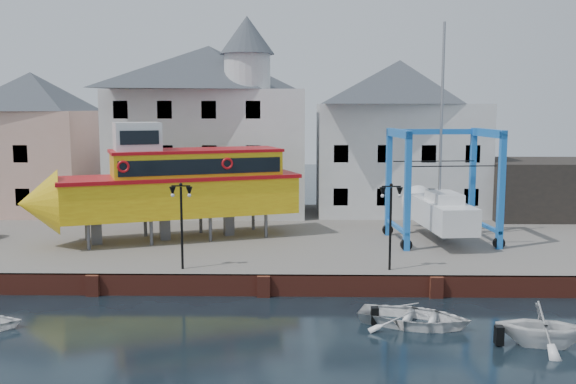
{
  "coord_description": "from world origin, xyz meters",
  "views": [
    {
      "loc": [
        1.67,
        -28.97,
        8.76
      ],
      "look_at": [
        1.0,
        7.0,
        4.0
      ],
      "focal_mm": 40.0,
      "sensor_mm": 36.0,
      "label": 1
    }
  ],
  "objects": [
    {
      "name": "building_white_right",
      "position": [
        9.0,
        19.0,
        6.6
      ],
      "size": [
        12.0,
        8.0,
        11.2
      ],
      "color": "silver",
      "rests_on": "hardstanding"
    },
    {
      "name": "lamp_post_right",
      "position": [
        6.0,
        1.2,
        4.17
      ],
      "size": [
        1.12,
        0.32,
        4.2
      ],
      "color": "black",
      "rests_on": "hardstanding"
    },
    {
      "name": "hardstanding",
      "position": [
        0.0,
        11.0,
        0.5
      ],
      "size": [
        44.0,
        22.0,
        1.0
      ],
      "primitive_type": "cube",
      "color": "slate",
      "rests_on": "ground"
    },
    {
      "name": "building_white_main",
      "position": [
        -4.87,
        18.39,
        7.34
      ],
      "size": [
        14.0,
        8.3,
        14.0
      ],
      "color": "silver",
      "rests_on": "hardstanding"
    },
    {
      "name": "motorboat_c",
      "position": [
        10.65,
        -6.05,
        0.0
      ],
      "size": [
        3.85,
        3.48,
        1.78
      ],
      "primitive_type": "imported",
      "rotation": [
        0.0,
        0.0,
        1.39
      ],
      "color": "white",
      "rests_on": "ground"
    },
    {
      "name": "shed_dark",
      "position": [
        19.0,
        17.0,
        3.0
      ],
      "size": [
        8.0,
        7.0,
        4.0
      ],
      "primitive_type": "cube",
      "color": "black",
      "rests_on": "hardstanding"
    },
    {
      "name": "quay_wall",
      "position": [
        -0.0,
        0.1,
        0.5
      ],
      "size": [
        44.0,
        0.47,
        1.0
      ],
      "color": "maroon",
      "rests_on": "ground"
    },
    {
      "name": "motorboat_b",
      "position": [
        6.32,
        -3.86,
        0.0
      ],
      "size": [
        5.28,
        4.5,
        0.93
      ],
      "primitive_type": "imported",
      "rotation": [
        0.0,
        0.0,
        1.23
      ],
      "color": "white",
      "rests_on": "ground"
    },
    {
      "name": "tour_boat",
      "position": [
        -6.25,
        8.09,
        4.26
      ],
      "size": [
        16.18,
        9.09,
        6.91
      ],
      "rotation": [
        0.0,
        0.0,
        0.36
      ],
      "color": "#59595E",
      "rests_on": "hardstanding"
    },
    {
      "name": "ground",
      "position": [
        0.0,
        0.0,
        0.0
      ],
      "size": [
        140.0,
        140.0,
        0.0
      ],
      "primitive_type": "plane",
      "color": "black",
      "rests_on": "ground"
    },
    {
      "name": "building_pink",
      "position": [
        -18.0,
        18.0,
        6.15
      ],
      "size": [
        8.0,
        7.0,
        10.3
      ],
      "color": "tan",
      "rests_on": "hardstanding"
    },
    {
      "name": "travel_lift",
      "position": [
        9.78,
        8.55,
        3.1
      ],
      "size": [
        6.3,
        8.49,
        12.56
      ],
      "rotation": [
        0.0,
        0.0,
        0.1
      ],
      "color": "blue",
      "rests_on": "hardstanding"
    },
    {
      "name": "lamp_post_left",
      "position": [
        -4.0,
        1.2,
        4.17
      ],
      "size": [
        1.12,
        0.32,
        4.2
      ],
      "color": "black",
      "rests_on": "hardstanding"
    }
  ]
}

